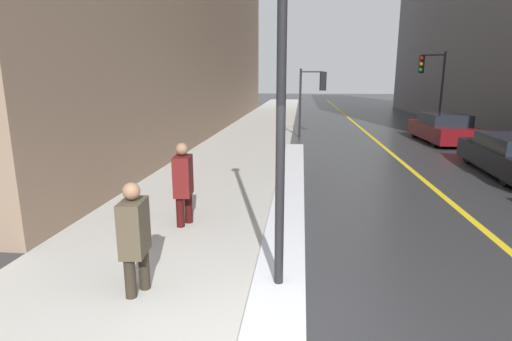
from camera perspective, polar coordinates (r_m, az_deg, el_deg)
The scene contains 9 objects.
sidewalk_slab at distance 19.03m, azimuth -1.06°, elevation 4.39°, with size 4.00×80.00×0.01m.
road_centre_stripe at distance 19.20m, azimuth 17.04°, elevation 3.89°, with size 0.16×80.00×0.00m.
snow_bank_curb at distance 10.10m, azimuth 4.81°, elevation -2.99°, with size 0.73×14.46×0.12m.
lamp_post at distance 5.00m, azimuth 3.74°, elevation 19.08°, with size 0.28×0.28×5.70m.
traffic_light_near at distance 20.19m, azimuth 8.40°, elevation 11.56°, with size 1.31×0.42×3.33m.
traffic_light_far at distance 22.96m, azimuth 23.54°, elevation 12.37°, with size 1.31×0.34×4.18m.
pedestrian_trailing at distance 5.48m, azimuth -16.98°, elevation -8.62°, with size 0.34×0.53×1.54m.
pedestrian_nearside at distance 7.83m, azimuth -10.34°, elevation -1.38°, with size 0.37×0.76×1.64m.
parked_car_maroon at distance 20.24m, azimuth 25.12°, elevation 5.46°, with size 1.89×4.68×1.31m.
Camera 1 is at (0.47, -3.66, 2.81)m, focal length 28.00 mm.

